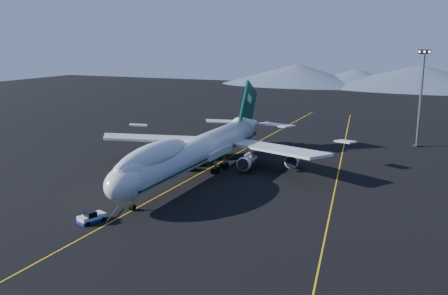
% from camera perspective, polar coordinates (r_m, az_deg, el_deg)
% --- Properties ---
extents(ground, '(500.00, 500.00, 0.00)m').
position_cam_1_polar(ground, '(114.85, -3.04, -3.14)').
color(ground, black).
rests_on(ground, ground).
extents(taxiway_line_main, '(0.25, 220.00, 0.01)m').
position_cam_1_polar(taxiway_line_main, '(114.84, -3.04, -3.13)').
color(taxiway_line_main, yellow).
rests_on(taxiway_line_main, ground).
extents(taxiway_line_side, '(28.08, 198.09, 0.01)m').
position_cam_1_polar(taxiway_line_side, '(114.81, 12.81, -3.43)').
color(taxiway_line_side, yellow).
rests_on(taxiway_line_side, ground).
extents(boeing_747, '(59.62, 72.43, 19.37)m').
position_cam_1_polar(boeing_747, '(113.47, -3.07, -0.30)').
color(boeing_747, silver).
rests_on(boeing_747, ground).
extents(pushback_tug, '(3.77, 5.19, 2.04)m').
position_cam_1_polar(pushback_tug, '(88.65, -14.86, -7.83)').
color(pushback_tug, silver).
rests_on(pushback_tug, ground).
extents(floodlight_mast, '(3.42, 2.57, 27.70)m').
position_cam_1_polar(floodlight_mast, '(153.35, 21.55, 5.26)').
color(floodlight_mast, black).
rests_on(floodlight_mast, ground).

